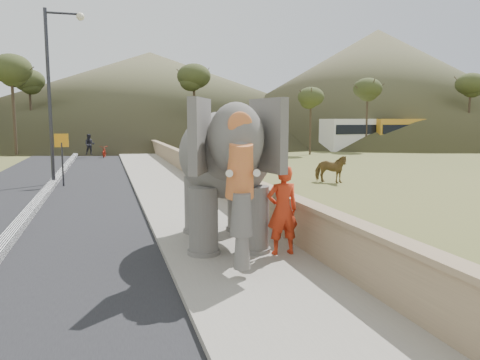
% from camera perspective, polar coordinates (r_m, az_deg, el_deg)
% --- Properties ---
extents(ground, '(160.00, 160.00, 0.00)m').
position_cam_1_polar(ground, '(10.29, -0.54, -9.72)').
color(ground, olive).
rests_on(ground, ground).
extents(road, '(7.00, 120.00, 0.03)m').
position_cam_1_polar(road, '(19.84, -22.79, -1.93)').
color(road, black).
rests_on(road, ground).
extents(median, '(0.35, 120.00, 0.22)m').
position_cam_1_polar(median, '(19.83, -22.80, -1.66)').
color(median, black).
rests_on(median, ground).
extents(walkway, '(3.00, 120.00, 0.15)m').
position_cam_1_polar(walkway, '(19.87, -8.33, -1.25)').
color(walkway, '#9E9687').
rests_on(walkway, ground).
extents(parapet, '(0.30, 120.00, 1.10)m').
position_cam_1_polar(parapet, '(20.09, -3.69, 0.28)').
color(parapet, tan).
rests_on(parapet, ground).
extents(lamppost, '(1.76, 0.36, 8.00)m').
position_cam_1_polar(lamppost, '(23.45, -21.56, 11.38)').
color(lamppost, '#2B2B30').
rests_on(lamppost, ground).
extents(signboard, '(0.60, 0.08, 2.40)m').
position_cam_1_polar(signboard, '(22.55, -20.89, 3.37)').
color(signboard, '#2D2D33').
rests_on(signboard, ground).
extents(cow, '(1.68, 1.59, 1.34)m').
position_cam_1_polar(cow, '(22.90, 10.97, 1.34)').
color(cow, brown).
rests_on(cow, ground).
extents(distant_car, '(4.55, 2.97, 1.44)m').
position_cam_1_polar(distant_car, '(48.84, 5.18, 4.63)').
color(distant_car, '#ADADB4').
rests_on(distant_car, ground).
extents(bus_white, '(11.24, 4.02, 3.10)m').
position_cam_1_polar(bus_white, '(49.26, 15.75, 5.37)').
color(bus_white, white).
rests_on(bus_white, ground).
extents(bus_orange, '(11.16, 3.35, 3.10)m').
position_cam_1_polar(bus_orange, '(51.84, 20.77, 5.26)').
color(bus_orange, gold).
rests_on(bus_orange, ground).
extents(hill_right, '(56.00, 56.00, 16.00)m').
position_cam_1_polar(hill_right, '(72.78, 16.26, 10.99)').
color(hill_right, brown).
rests_on(hill_right, ground).
extents(hill_far, '(80.00, 80.00, 14.00)m').
position_cam_1_polar(hill_far, '(79.94, -10.83, 10.08)').
color(hill_far, brown).
rests_on(hill_far, ground).
extents(elephant_and_man, '(2.73, 4.69, 3.23)m').
position_cam_1_polar(elephant_and_man, '(10.93, -1.95, 0.70)').
color(elephant_and_man, slate).
rests_on(elephant_and_man, ground).
extents(motorcyclist, '(1.92, 1.83, 1.90)m').
position_cam_1_polar(motorcyclist, '(39.03, -16.93, 3.69)').
color(motorcyclist, maroon).
rests_on(motorcyclist, ground).
extents(trees, '(47.43, 44.55, 8.84)m').
position_cam_1_polar(trees, '(39.42, -7.94, 8.68)').
color(trees, '#473828').
rests_on(trees, ground).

